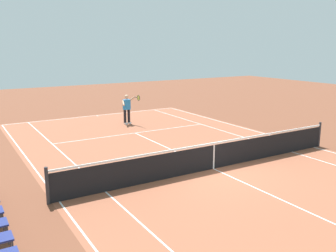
# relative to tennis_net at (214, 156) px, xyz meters

# --- Properties ---
(ground_plane) EXTENTS (60.00, 60.00, 0.00)m
(ground_plane) POSITION_rel_tennis_net_xyz_m (0.00, 0.00, -0.49)
(ground_plane) COLOR brown
(court_slab) EXTENTS (24.20, 11.40, 0.00)m
(court_slab) POSITION_rel_tennis_net_xyz_m (0.00, 0.00, -0.49)
(court_slab) COLOR #935138
(court_slab) RESTS_ON ground_plane
(court_line_markings) EXTENTS (23.85, 11.05, 0.01)m
(court_line_markings) POSITION_rel_tennis_net_xyz_m (0.00, 0.00, -0.49)
(court_line_markings) COLOR white
(court_line_markings) RESTS_ON ground_plane
(tennis_net) EXTENTS (0.10, 11.70, 1.08)m
(tennis_net) POSITION_rel_tennis_net_xyz_m (0.00, 0.00, 0.00)
(tennis_net) COLOR #2D2D33
(tennis_net) RESTS_ON ground_plane
(tennis_player_near) EXTENTS (1.05, 0.78, 1.70)m
(tennis_player_near) POSITION_rel_tennis_net_xyz_m (8.61, -0.61, 0.44)
(tennis_player_near) COLOR black
(tennis_player_near) RESTS_ON ground_plane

